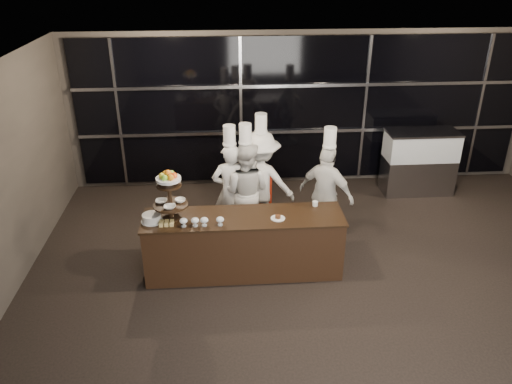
{
  "coord_description": "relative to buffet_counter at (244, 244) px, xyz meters",
  "views": [
    {
      "loc": [
        -1.58,
        -4.3,
        4.3
      ],
      "look_at": [
        -1.11,
        2.14,
        1.15
      ],
      "focal_mm": 35.0,
      "sensor_mm": 36.0,
      "label": 1
    }
  ],
  "objects": [
    {
      "name": "buffet_counter",
      "position": [
        0.0,
        0.0,
        0.0
      ],
      "size": [
        2.84,
        0.74,
        0.92
      ],
      "color": "black",
      "rests_on": "ground"
    },
    {
      "name": "chef_cup",
      "position": [
        1.06,
        0.25,
        0.49
      ],
      "size": [
        0.08,
        0.08,
        0.07
      ],
      "primitive_type": "cylinder",
      "color": "white",
      "rests_on": "buffet_counter"
    },
    {
      "name": "pastry_squares",
      "position": [
        -1.05,
        -0.17,
        0.48
      ],
      "size": [
        0.19,
        0.13,
        0.05
      ],
      "color": "#E6C770",
      "rests_on": "buffet_counter"
    },
    {
      "name": "compotes",
      "position": [
        -0.59,
        -0.22,
        0.54
      ],
      "size": [
        0.6,
        0.11,
        0.12
      ],
      "color": "silver",
      "rests_on": "buffet_counter"
    },
    {
      "name": "display_case",
      "position": [
        3.5,
        2.46,
        0.22
      ],
      "size": [
        1.35,
        0.59,
        1.24
      ],
      "color": "#A5A5AA",
      "rests_on": "ground"
    },
    {
      "name": "window_wall",
      "position": [
        1.31,
        3.09,
        1.04
      ],
      "size": [
        8.6,
        0.1,
        2.8
      ],
      "color": "black",
      "rests_on": "ground"
    },
    {
      "name": "chef_b",
      "position": [
        0.09,
        1.0,
        0.37
      ],
      "size": [
        0.97,
        0.87,
        1.95
      ],
      "color": "silver",
      "rests_on": "ground"
    },
    {
      "name": "display_stand",
      "position": [
        -1.0,
        -0.0,
        0.87
      ],
      "size": [
        0.48,
        0.48,
        0.74
      ],
      "color": "black",
      "rests_on": "buffet_counter"
    },
    {
      "name": "layer_cake",
      "position": [
        -1.27,
        -0.05,
        0.51
      ],
      "size": [
        0.3,
        0.3,
        0.11
      ],
      "color": "white",
      "rests_on": "buffet_counter"
    },
    {
      "name": "chef_d",
      "position": [
        1.35,
        0.83,
        0.36
      ],
      "size": [
        0.98,
        0.92,
        1.92
      ],
      "color": "white",
      "rests_on": "ground"
    },
    {
      "name": "chef_c",
      "position": [
        0.35,
        1.24,
        0.41
      ],
      "size": [
        1.24,
        0.9,
        2.03
      ],
      "color": "silver",
      "rests_on": "ground"
    },
    {
      "name": "chef_a",
      "position": [
        -0.15,
        1.04,
        0.37
      ],
      "size": [
        0.62,
        0.43,
        1.92
      ],
      "color": "silver",
      "rests_on": "ground"
    },
    {
      "name": "room",
      "position": [
        1.31,
        -1.84,
        1.03
      ],
      "size": [
        10.0,
        10.0,
        10.0
      ],
      "color": "black",
      "rests_on": "ground"
    },
    {
      "name": "small_plate",
      "position": [
        0.48,
        -0.1,
        0.47
      ],
      "size": [
        0.2,
        0.2,
        0.05
      ],
      "color": "white",
      "rests_on": "buffet_counter"
    }
  ]
}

